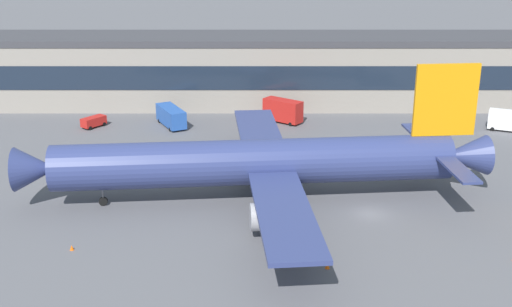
{
  "coord_description": "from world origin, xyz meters",
  "views": [
    {
      "loc": [
        -14.25,
        -73.93,
        33.95
      ],
      "look_at": [
        -14.48,
        8.28,
        5.0
      ],
      "focal_mm": 45.84,
      "sensor_mm": 36.0,
      "label": 1
    }
  ],
  "objects_px": {
    "follow_me_car": "(96,121)",
    "traffic_cone_1": "(297,262)",
    "traffic_cone_3": "(74,247)",
    "fuel_truck": "(173,116)",
    "stair_truck": "(509,120)",
    "airliner": "(263,162)",
    "traffic_cone_2": "(329,266)",
    "catering_truck": "(284,110)"
  },
  "relations": [
    {
      "from": "catering_truck",
      "to": "traffic_cone_3",
      "type": "relative_size",
      "value": 12.62
    },
    {
      "from": "follow_me_car",
      "to": "traffic_cone_1",
      "type": "relative_size",
      "value": 7.21
    },
    {
      "from": "catering_truck",
      "to": "traffic_cone_1",
      "type": "distance_m",
      "value": 52.56
    },
    {
      "from": "follow_me_car",
      "to": "traffic_cone_2",
      "type": "height_order",
      "value": "follow_me_car"
    },
    {
      "from": "follow_me_car",
      "to": "traffic_cone_1",
      "type": "height_order",
      "value": "follow_me_car"
    },
    {
      "from": "airliner",
      "to": "stair_truck",
      "type": "distance_m",
      "value": 52.43
    },
    {
      "from": "follow_me_car",
      "to": "traffic_cone_2",
      "type": "relative_size",
      "value": 7.53
    },
    {
      "from": "stair_truck",
      "to": "traffic_cone_2",
      "type": "bearing_deg",
      "value": -126.88
    },
    {
      "from": "follow_me_car",
      "to": "traffic_cone_1",
      "type": "xyz_separation_m",
      "value": [
        32.82,
        -49.39,
        -0.77
      ]
    },
    {
      "from": "stair_truck",
      "to": "traffic_cone_3",
      "type": "relative_size",
      "value": 11.15
    },
    {
      "from": "traffic_cone_3",
      "to": "stair_truck",
      "type": "bearing_deg",
      "value": 34.58
    },
    {
      "from": "airliner",
      "to": "fuel_truck",
      "type": "relative_size",
      "value": 6.93
    },
    {
      "from": "traffic_cone_1",
      "to": "traffic_cone_3",
      "type": "distance_m",
      "value": 24.72
    },
    {
      "from": "traffic_cone_1",
      "to": "fuel_truck",
      "type": "bearing_deg",
      "value": 111.03
    },
    {
      "from": "airliner",
      "to": "stair_truck",
      "type": "xyz_separation_m",
      "value": [
        42.84,
        30.05,
        -3.24
      ]
    },
    {
      "from": "traffic_cone_1",
      "to": "traffic_cone_3",
      "type": "height_order",
      "value": "traffic_cone_1"
    },
    {
      "from": "catering_truck",
      "to": "traffic_cone_1",
      "type": "relative_size",
      "value": 11.38
    },
    {
      "from": "airliner",
      "to": "traffic_cone_1",
      "type": "height_order",
      "value": "airliner"
    },
    {
      "from": "traffic_cone_2",
      "to": "airliner",
      "type": "bearing_deg",
      "value": 110.58
    },
    {
      "from": "stair_truck",
      "to": "traffic_cone_1",
      "type": "height_order",
      "value": "stair_truck"
    },
    {
      "from": "catering_truck",
      "to": "traffic_cone_2",
      "type": "height_order",
      "value": "catering_truck"
    },
    {
      "from": "traffic_cone_1",
      "to": "traffic_cone_3",
      "type": "relative_size",
      "value": 1.11
    },
    {
      "from": "follow_me_car",
      "to": "catering_truck",
      "type": "bearing_deg",
      "value": 5.37
    },
    {
      "from": "follow_me_car",
      "to": "traffic_cone_3",
      "type": "relative_size",
      "value": 8.0
    },
    {
      "from": "traffic_cone_2",
      "to": "traffic_cone_1",
      "type": "bearing_deg",
      "value": 164.92
    },
    {
      "from": "airliner",
      "to": "catering_truck",
      "type": "height_order",
      "value": "airliner"
    },
    {
      "from": "traffic_cone_2",
      "to": "traffic_cone_3",
      "type": "xyz_separation_m",
      "value": [
        -27.75,
        4.08,
        -0.02
      ]
    },
    {
      "from": "stair_truck",
      "to": "traffic_cone_1",
      "type": "bearing_deg",
      "value": -129.78
    },
    {
      "from": "follow_me_car",
      "to": "traffic_cone_2",
      "type": "xyz_separation_m",
      "value": [
        36.06,
        -50.26,
        -0.78
      ]
    },
    {
      "from": "follow_me_car",
      "to": "traffic_cone_2",
      "type": "bearing_deg",
      "value": -54.34
    },
    {
      "from": "fuel_truck",
      "to": "traffic_cone_1",
      "type": "height_order",
      "value": "fuel_truck"
    },
    {
      "from": "airliner",
      "to": "stair_truck",
      "type": "relative_size",
      "value": 9.41
    },
    {
      "from": "fuel_truck",
      "to": "catering_truck",
      "type": "xyz_separation_m",
      "value": [
        19.7,
        2.61,
        0.41
      ]
    },
    {
      "from": "fuel_truck",
      "to": "traffic_cone_3",
      "type": "distance_m",
      "value": 47.03
    },
    {
      "from": "fuel_truck",
      "to": "traffic_cone_3",
      "type": "xyz_separation_m",
      "value": [
        -5.33,
        -46.7,
        -1.59
      ]
    },
    {
      "from": "fuel_truck",
      "to": "traffic_cone_3",
      "type": "height_order",
      "value": "fuel_truck"
    },
    {
      "from": "airliner",
      "to": "follow_me_car",
      "type": "relative_size",
      "value": 13.11
    },
    {
      "from": "fuel_truck",
      "to": "traffic_cone_1",
      "type": "relative_size",
      "value": 13.64
    },
    {
      "from": "airliner",
      "to": "catering_truck",
      "type": "distance_m",
      "value": 35.72
    },
    {
      "from": "catering_truck",
      "to": "fuel_truck",
      "type": "bearing_deg",
      "value": -172.46
    },
    {
      "from": "stair_truck",
      "to": "traffic_cone_1",
      "type": "xyz_separation_m",
      "value": [
        -39.31,
        -47.21,
        -1.66
      ]
    },
    {
      "from": "fuel_truck",
      "to": "stair_truck",
      "type": "distance_m",
      "value": 58.56
    }
  ]
}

